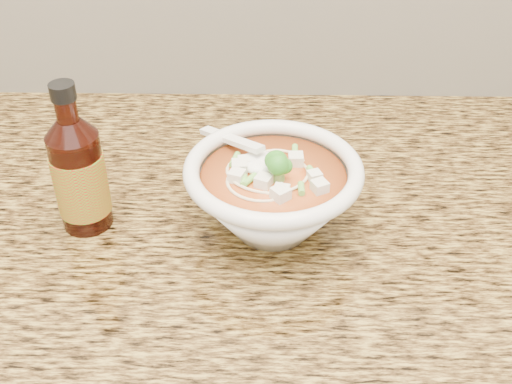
{
  "coord_description": "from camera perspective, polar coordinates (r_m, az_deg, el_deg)",
  "views": [
    {
      "loc": [
        0.05,
        1.04,
        1.4
      ],
      "look_at": [
        0.04,
        1.64,
        0.95
      ],
      "focal_mm": 45.0,
      "sensor_mm": 36.0,
      "label": 1
    }
  ],
  "objects": [
    {
      "name": "counter_slab",
      "position": [
        0.83,
        -2.84,
        -2.59
      ],
      "size": [
        4.0,
        0.68,
        0.04
      ],
      "primitive_type": "cube",
      "color": "olive",
      "rests_on": "cabinet"
    },
    {
      "name": "soup_bowl",
      "position": [
        0.75,
        1.5,
        -0.29
      ],
      "size": [
        0.21,
        0.21,
        0.12
      ],
      "rotation": [
        0.0,
        0.0,
        0.14
      ],
      "color": "white",
      "rests_on": "counter_slab"
    },
    {
      "name": "hot_sauce_bottle",
      "position": [
        0.78,
        -15.43,
        1.48
      ],
      "size": [
        0.08,
        0.08,
        0.19
      ],
      "rotation": [
        0.0,
        0.0,
        0.3
      ],
      "color": "#330D07",
      "rests_on": "counter_slab"
    }
  ]
}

